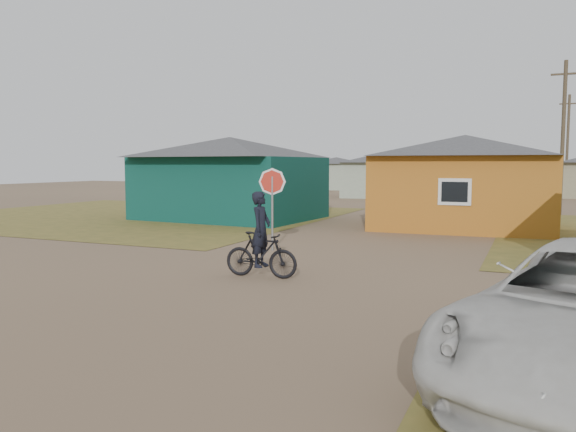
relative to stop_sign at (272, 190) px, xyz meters
The scene contains 10 objects.
ground 5.78m from the stop_sign, 66.23° to the right, with size 120.00×120.00×0.00m, color #7D6248.
grass_nw 14.38m from the stop_sign, 145.86° to the left, with size 20.00×18.00×0.00m, color olive.
house_teal 10.58m from the stop_sign, 126.53° to the left, with size 8.93×7.08×4.00m.
house_yellow 10.15m from the stop_sign, 62.41° to the left, with size 7.72×6.76×3.90m.
house_pale_west 29.25m from the stop_sign, 97.46° to the left, with size 7.04×6.15×3.60m.
house_pale_north 42.66m from the stop_sign, 106.05° to the left, with size 6.28×5.81×3.40m.
utility_pole_near 19.23m from the stop_sign, 62.89° to the left, with size 1.40×0.20×8.00m.
utility_pole_far 34.47m from the stop_sign, 73.62° to the left, with size 1.40×0.20×8.00m.
stop_sign is the anchor object (origin of this frame).
cyclist 4.31m from the stop_sign, 68.51° to the right, with size 1.83×0.67×2.04m.
Camera 1 is at (5.16, -10.65, 2.68)m, focal length 35.00 mm.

